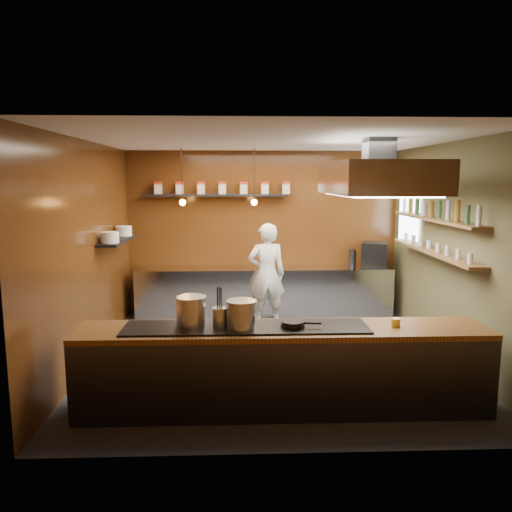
{
  "coord_description": "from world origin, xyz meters",
  "views": [
    {
      "loc": [
        -0.49,
        -6.72,
        2.49
      ],
      "look_at": [
        -0.22,
        0.4,
        1.39
      ],
      "focal_mm": 35.0,
      "sensor_mm": 36.0,
      "label": 1
    }
  ],
  "objects_px": {
    "extractor_hood": "(378,178)",
    "chef": "(267,274)",
    "espresso_machine": "(374,255)",
    "stockpot_small": "(241,314)",
    "stockpot_large": "(191,311)"
  },
  "relations": [
    {
      "from": "stockpot_large",
      "to": "extractor_hood",
      "type": "bearing_deg",
      "value": 27.03
    },
    {
      "from": "stockpot_large",
      "to": "chef",
      "type": "distance_m",
      "value": 3.35
    },
    {
      "from": "chef",
      "to": "extractor_hood",
      "type": "bearing_deg",
      "value": 116.86
    },
    {
      "from": "stockpot_large",
      "to": "chef",
      "type": "height_order",
      "value": "chef"
    },
    {
      "from": "stockpot_large",
      "to": "stockpot_small",
      "type": "height_order",
      "value": "stockpot_large"
    },
    {
      "from": "extractor_hood",
      "to": "stockpot_large",
      "type": "xyz_separation_m",
      "value": [
        -2.28,
        -1.16,
        -1.4
      ]
    },
    {
      "from": "stockpot_large",
      "to": "stockpot_small",
      "type": "relative_size",
      "value": 1.04
    },
    {
      "from": "extractor_hood",
      "to": "stockpot_small",
      "type": "xyz_separation_m",
      "value": [
        -1.75,
        -1.26,
        -1.42
      ]
    },
    {
      "from": "extractor_hood",
      "to": "stockpot_small",
      "type": "height_order",
      "value": "extractor_hood"
    },
    {
      "from": "extractor_hood",
      "to": "espresso_machine",
      "type": "relative_size",
      "value": 4.48
    },
    {
      "from": "extractor_hood",
      "to": "stockpot_small",
      "type": "relative_size",
      "value": 6.29
    },
    {
      "from": "stockpot_small",
      "to": "chef",
      "type": "distance_m",
      "value": 3.33
    },
    {
      "from": "espresso_machine",
      "to": "stockpot_large",
      "type": "bearing_deg",
      "value": -111.37
    },
    {
      "from": "extractor_hood",
      "to": "chef",
      "type": "height_order",
      "value": "extractor_hood"
    },
    {
      "from": "espresso_machine",
      "to": "chef",
      "type": "relative_size",
      "value": 0.25
    }
  ]
}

